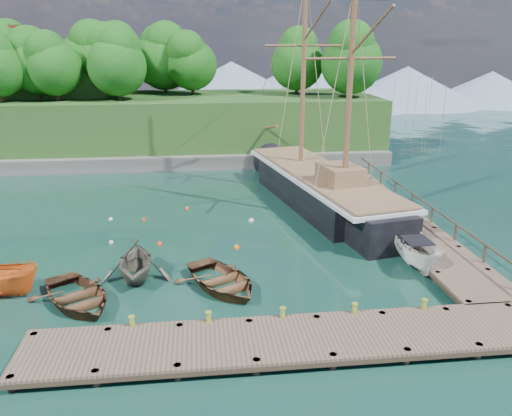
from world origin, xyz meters
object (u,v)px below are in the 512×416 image
Objects in this scene: rowboat_0 at (78,304)px; schooner at (320,191)px; cabin_boat_white at (415,265)px; rowboat_1 at (137,278)px; rowboat_2 at (222,288)px.

schooner reaches higher than rowboat_0.
rowboat_0 is at bearing -169.15° from cabin_boat_white.
rowboat_0 is 0.19× the size of schooner.
cabin_boat_white is 11.13m from schooner.
rowboat_1 is at bearing -177.16° from cabin_boat_white.
rowboat_2 is (4.19, -1.51, 0.00)m from rowboat_1.
rowboat_0 is 16.97m from cabin_boat_white.
schooner reaches higher than cabin_boat_white.
rowboat_0 is 3.31m from rowboat_1.
rowboat_0 is 1.02× the size of cabin_boat_white.
rowboat_2 is 1.03× the size of cabin_boat_white.
cabin_boat_white is at bearing -19.89° from rowboat_2.
rowboat_0 is 0.99× the size of rowboat_2.
rowboat_2 is at bearing -168.94° from cabin_boat_white.
rowboat_1 is 14.48m from cabin_boat_white.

